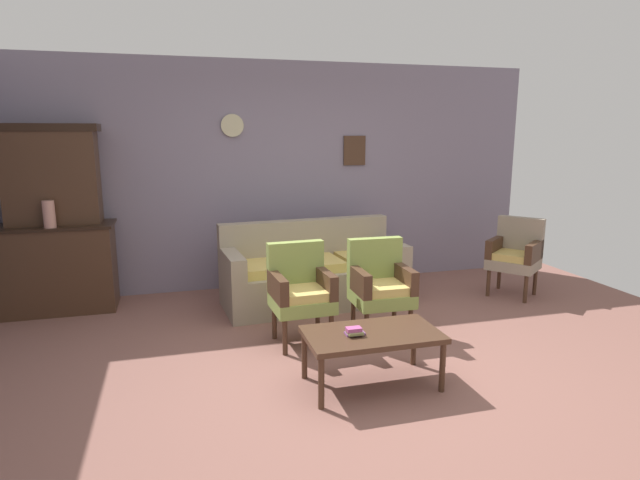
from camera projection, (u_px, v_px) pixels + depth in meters
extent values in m
plane|color=#84564C|center=(352.00, 372.00, 4.19)|extent=(7.68, 7.68, 0.00)
cube|color=gray|center=(283.00, 176.00, 6.40)|extent=(6.40, 0.06, 2.70)
cube|color=#472D1E|center=(354.00, 151.00, 6.53)|extent=(0.28, 0.02, 0.36)
cylinder|color=beige|center=(232.00, 125.00, 6.07)|extent=(0.26, 0.03, 0.26)
cube|color=#472D1E|center=(60.00, 269.00, 5.56)|extent=(1.10, 0.52, 0.90)
cube|color=black|center=(55.00, 226.00, 5.47)|extent=(1.16, 0.55, 0.03)
cube|color=#472D1E|center=(52.00, 178.00, 5.45)|extent=(0.90, 0.36, 0.95)
cube|color=black|center=(47.00, 127.00, 5.34)|extent=(0.99, 0.38, 0.08)
cylinder|color=tan|center=(49.00, 214.00, 5.26)|extent=(0.12, 0.12, 0.28)
cube|color=gray|center=(315.00, 286.00, 5.81)|extent=(2.04, 0.95, 0.42)
cube|color=gray|center=(305.00, 240.00, 6.01)|extent=(1.99, 0.31, 0.48)
cube|color=gray|center=(389.00, 250.00, 6.05)|extent=(0.22, 0.81, 0.24)
cube|color=gray|center=(232.00, 264.00, 5.44)|extent=(0.22, 0.81, 0.24)
cube|color=tan|center=(364.00, 259.00, 5.91)|extent=(0.56, 0.60, 0.10)
cube|color=tan|center=(316.00, 264.00, 5.72)|extent=(0.56, 0.60, 0.10)
cube|color=tan|center=(264.00, 268.00, 5.52)|extent=(0.56, 0.60, 0.10)
cube|color=#849947|center=(302.00, 303.00, 4.68)|extent=(0.54, 0.51, 0.12)
cube|color=tan|center=(303.00, 294.00, 4.64)|extent=(0.46, 0.43, 0.10)
cube|color=#849947|center=(296.00, 266.00, 4.81)|extent=(0.52, 0.13, 0.46)
cube|color=#472D1E|center=(325.00, 283.00, 4.71)|extent=(0.10, 0.48, 0.22)
cube|color=#472D1E|center=(278.00, 287.00, 4.58)|extent=(0.10, 0.48, 0.22)
cylinder|color=#472D1E|center=(331.00, 331.00, 4.61)|extent=(0.04, 0.04, 0.32)
cylinder|color=#472D1E|center=(285.00, 337.00, 4.48)|extent=(0.04, 0.04, 0.32)
cylinder|color=#472D1E|center=(318.00, 317.00, 4.96)|extent=(0.04, 0.04, 0.32)
cylinder|color=#472D1E|center=(274.00, 322.00, 4.83)|extent=(0.04, 0.04, 0.32)
cube|color=#849947|center=(382.00, 297.00, 4.84)|extent=(0.53, 0.49, 0.12)
cube|color=tan|center=(383.00, 289.00, 4.81)|extent=(0.45, 0.42, 0.10)
cube|color=#849947|center=(375.00, 262.00, 4.98)|extent=(0.52, 0.11, 0.46)
cube|color=#472D1E|center=(404.00, 278.00, 4.86)|extent=(0.09, 0.48, 0.22)
cube|color=#472D1E|center=(359.00, 281.00, 4.76)|extent=(0.09, 0.48, 0.22)
cylinder|color=#472D1E|center=(410.00, 325.00, 4.76)|extent=(0.04, 0.04, 0.32)
cylinder|color=#472D1E|center=(366.00, 329.00, 4.66)|extent=(0.04, 0.04, 0.32)
cylinder|color=#472D1E|center=(394.00, 311.00, 5.12)|extent=(0.04, 0.04, 0.32)
cylinder|color=#472D1E|center=(353.00, 315.00, 5.02)|extent=(0.04, 0.04, 0.32)
cube|color=gray|center=(513.00, 264.00, 6.08)|extent=(0.70, 0.70, 0.12)
cube|color=tan|center=(513.00, 257.00, 6.05)|extent=(0.59, 0.60, 0.10)
cube|color=gray|center=(520.00, 237.00, 6.18)|extent=(0.40, 0.47, 0.46)
cube|color=#472D1E|center=(534.00, 252.00, 5.92)|extent=(0.43, 0.36, 0.22)
cube|color=#472D1E|center=(495.00, 247.00, 6.18)|extent=(0.43, 0.36, 0.22)
cylinder|color=#472D1E|center=(526.00, 289.00, 5.85)|extent=(0.04, 0.04, 0.32)
cylinder|color=#472D1E|center=(488.00, 283.00, 6.10)|extent=(0.04, 0.04, 0.32)
cylinder|color=#472D1E|center=(535.00, 281.00, 6.15)|extent=(0.04, 0.04, 0.32)
cylinder|color=#472D1E|center=(499.00, 276.00, 6.40)|extent=(0.04, 0.04, 0.32)
cube|color=#472D1E|center=(372.00, 335.00, 3.90)|extent=(1.00, 0.56, 0.04)
cylinder|color=#472D1E|center=(304.00, 355.00, 4.05)|extent=(0.04, 0.04, 0.38)
cylinder|color=#472D1E|center=(414.00, 342.00, 4.29)|extent=(0.04, 0.04, 0.38)
cylinder|color=#472D1E|center=(321.00, 383.00, 3.60)|extent=(0.04, 0.04, 0.38)
cylinder|color=#472D1E|center=(442.00, 367.00, 3.84)|extent=(0.04, 0.04, 0.38)
cube|color=#7F4784|center=(355.00, 333.00, 3.85)|extent=(0.14, 0.08, 0.02)
cube|color=olive|center=(355.00, 333.00, 3.82)|extent=(0.11, 0.09, 0.02)
cube|color=#B54C8A|center=(354.00, 329.00, 3.82)|extent=(0.11, 0.07, 0.03)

